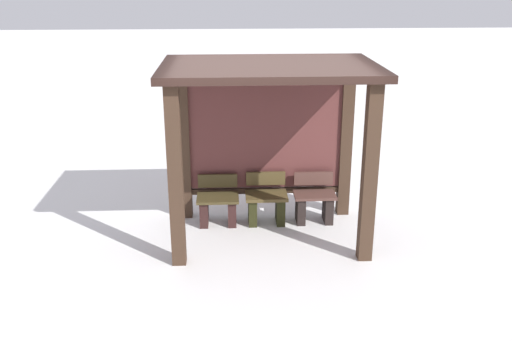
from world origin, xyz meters
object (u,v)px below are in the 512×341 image
at_px(bench_center_inside, 266,204).
at_px(bench_right_inside, 314,203).
at_px(bus_shelter, 268,111).
at_px(bench_left_inside, 218,206).

xyz_separation_m(bench_center_inside, bench_right_inside, (0.71, 0.00, -0.00)).
bearing_deg(bus_shelter, bench_center_inside, 90.00).
height_order(bench_left_inside, bench_right_inside, bench_right_inside).
xyz_separation_m(bus_shelter, bench_left_inside, (-0.71, 0.23, -1.46)).
bearing_deg(bus_shelter, bench_left_inside, 161.76).
bearing_deg(bench_center_inside, bench_right_inside, 0.02).
distance_m(bus_shelter, bench_center_inside, 1.46).
xyz_separation_m(bus_shelter, bench_right_inside, (0.71, 0.23, -1.45)).
bearing_deg(bench_right_inside, bench_left_inside, 179.96).
bearing_deg(bench_left_inside, bench_right_inside, -0.04).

